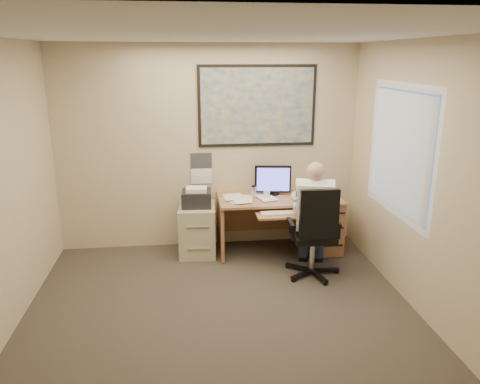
{
  "coord_description": "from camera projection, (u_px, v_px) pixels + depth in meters",
  "views": [
    {
      "loc": [
        -0.32,
        -3.89,
        2.53
      ],
      "look_at": [
        0.31,
        1.3,
        1.01
      ],
      "focal_mm": 35.0,
      "sensor_mm": 36.0,
      "label": 1
    }
  ],
  "objects": [
    {
      "name": "room_shell",
      "position": [
        223.0,
        197.0,
        4.07
      ],
      "size": [
        4.0,
        4.5,
        2.7
      ],
      "color": "#37312A",
      "rests_on": "ground"
    },
    {
      "name": "desk",
      "position": [
        303.0,
        218.0,
        6.28
      ],
      "size": [
        1.6,
        0.97,
        1.14
      ],
      "color": "#A67647",
      "rests_on": "ground"
    },
    {
      "name": "world_map",
      "position": [
        257.0,
        106.0,
        6.12
      ],
      "size": [
        1.56,
        0.03,
        1.06
      ],
      "primitive_type": "cube",
      "color": "#1E4C93",
      "rests_on": "room_shell"
    },
    {
      "name": "wall_calendar",
      "position": [
        201.0,
        168.0,
        6.27
      ],
      "size": [
        0.28,
        0.01,
        0.42
      ],
      "primitive_type": "cube",
      "color": "white",
      "rests_on": "room_shell"
    },
    {
      "name": "window_blinds",
      "position": [
        399.0,
        151.0,
        5.01
      ],
      "size": [
        0.06,
        1.4,
        1.3
      ],
      "primitive_type": null,
      "color": "beige",
      "rests_on": "room_shell"
    },
    {
      "name": "filing_cabinet",
      "position": [
        197.0,
        225.0,
        6.14
      ],
      "size": [
        0.5,
        0.59,
        0.91
      ],
      "rotation": [
        0.0,
        0.0,
        -0.06
      ],
      "color": "#B9B395",
      "rests_on": "ground"
    },
    {
      "name": "office_chair",
      "position": [
        314.0,
        250.0,
        5.51
      ],
      "size": [
        0.7,
        0.7,
        1.13
      ],
      "rotation": [
        0.0,
        0.0,
        -0.04
      ],
      "color": "black",
      "rests_on": "ground"
    },
    {
      "name": "person",
      "position": [
        313.0,
        219.0,
        5.49
      ],
      "size": [
        0.74,
        0.91,
        1.37
      ],
      "primitive_type": null,
      "rotation": [
        0.0,
        0.0,
        -0.25
      ],
      "color": "white",
      "rests_on": "office_chair"
    }
  ]
}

